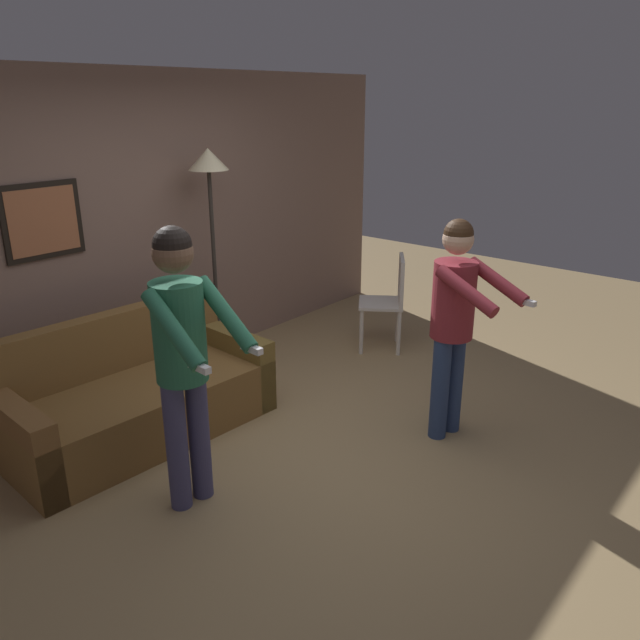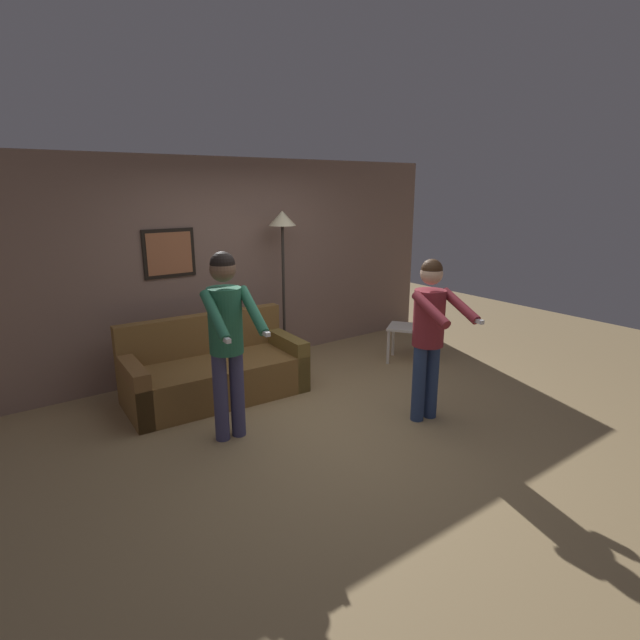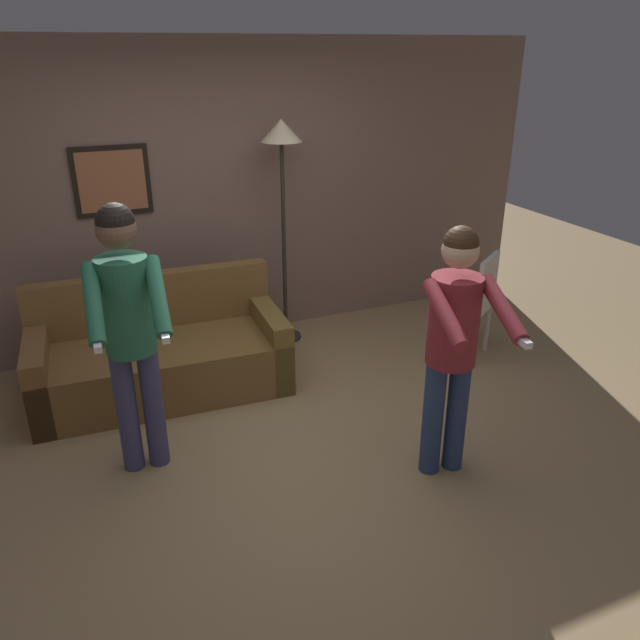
% 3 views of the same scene
% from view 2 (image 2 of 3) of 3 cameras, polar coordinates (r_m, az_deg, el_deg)
% --- Properties ---
extents(ground_plane, '(12.00, 12.00, 0.00)m').
position_cam_2_polar(ground_plane, '(5.12, 1.08, -11.15)').
color(ground_plane, tan).
extents(back_wall_assembly, '(6.40, 0.09, 2.60)m').
position_cam_2_polar(back_wall_assembly, '(6.39, -10.10, 6.22)').
color(back_wall_assembly, '#886B5D').
rests_on(back_wall_assembly, ground_plane).
extents(couch, '(1.94, 0.95, 0.87)m').
position_cam_2_polar(couch, '(5.63, -11.95, -5.90)').
color(couch, brown).
rests_on(couch, ground_plane).
extents(torchiere_lamp, '(0.34, 0.34, 1.97)m').
position_cam_2_polar(torchiere_lamp, '(6.32, -4.30, 9.48)').
color(torchiere_lamp, '#332D28').
rests_on(torchiere_lamp, ground_plane).
extents(person_standing_left, '(0.46, 0.67, 1.73)m').
position_cam_2_polar(person_standing_left, '(4.44, -10.64, -1.06)').
color(person_standing_left, '#42416A').
rests_on(person_standing_left, ground_plane).
extents(person_standing_right, '(0.50, 0.70, 1.61)m').
position_cam_2_polar(person_standing_right, '(4.88, 12.44, -0.73)').
color(person_standing_right, navy).
rests_on(person_standing_right, ground_plane).
extents(dining_chair_distant, '(0.59, 0.59, 0.93)m').
position_cam_2_polar(dining_chair_distant, '(6.62, 10.45, -0.36)').
color(dining_chair_distant, silver).
rests_on(dining_chair_distant, ground_plane).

